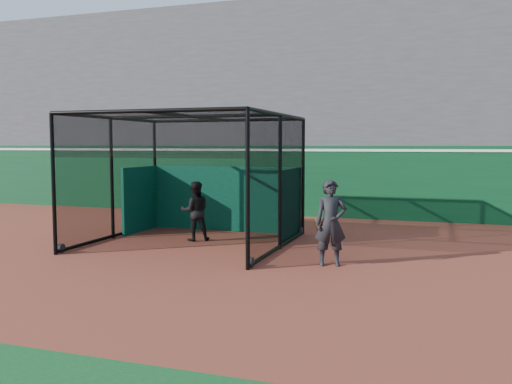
% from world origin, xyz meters
% --- Properties ---
extents(ground, '(120.00, 120.00, 0.00)m').
position_xyz_m(ground, '(0.00, 0.00, 0.00)').
color(ground, brown).
rests_on(ground, ground).
extents(outfield_wall, '(50.00, 0.50, 2.50)m').
position_xyz_m(outfield_wall, '(0.00, 8.50, 1.29)').
color(outfield_wall, '#0B3D1C').
rests_on(outfield_wall, ground).
extents(grandstand, '(50.00, 7.85, 8.95)m').
position_xyz_m(grandstand, '(0.00, 12.27, 4.48)').
color(grandstand, '#4C4C4F').
rests_on(grandstand, ground).
extents(batting_cage, '(4.81, 4.77, 3.25)m').
position_xyz_m(batting_cage, '(-1.05, 2.25, 1.62)').
color(batting_cage, black).
rests_on(batting_cage, ground).
extents(batter, '(0.96, 0.90, 1.58)m').
position_xyz_m(batter, '(-1.13, 2.63, 0.79)').
color(batter, black).
rests_on(batter, ground).
extents(on_deck_player, '(0.76, 0.61, 1.81)m').
position_xyz_m(on_deck_player, '(2.83, 0.82, 0.90)').
color(on_deck_player, black).
rests_on(on_deck_player, ground).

